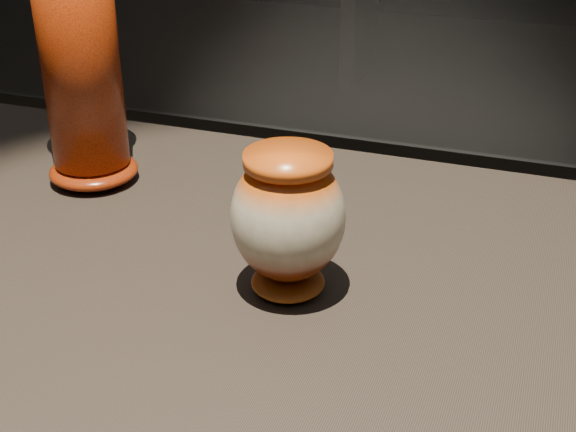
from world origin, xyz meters
name	(u,v)px	position (x,y,z in m)	size (l,w,h in m)	color
main_vase	(288,218)	(0.09, 0.01, 0.99)	(0.14, 0.14, 0.16)	#672009
tall_vase	(79,49)	(-0.26, 0.18, 1.08)	(0.15, 0.15, 0.38)	#AB2F0B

